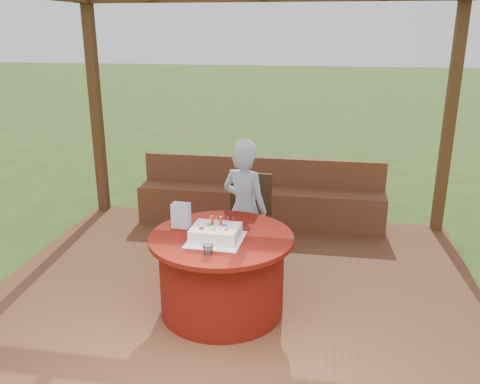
# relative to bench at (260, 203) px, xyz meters

# --- Properties ---
(ground) EXTENTS (60.00, 60.00, 0.00)m
(ground) POSITION_rel_bench_xyz_m (0.00, -1.72, -0.38)
(ground) COLOR #34511B
(ground) RESTS_ON ground
(deck) EXTENTS (4.50, 4.00, 0.12)m
(deck) POSITION_rel_bench_xyz_m (0.00, -1.72, -0.32)
(deck) COLOR brown
(deck) RESTS_ON ground
(pergola) EXTENTS (4.50, 4.00, 2.72)m
(pergola) POSITION_rel_bench_xyz_m (0.00, -1.72, 2.02)
(pergola) COLOR brown
(pergola) RESTS_ON deck
(bench) EXTENTS (3.00, 0.42, 0.80)m
(bench) POSITION_rel_bench_xyz_m (0.00, 0.00, 0.00)
(bench) COLOR brown
(bench) RESTS_ON deck
(table) EXTENTS (1.20, 1.20, 0.69)m
(table) POSITION_rel_bench_xyz_m (-0.05, -2.08, 0.09)
(table) COLOR maroon
(table) RESTS_ON deck
(chair) EXTENTS (0.45, 0.45, 0.89)m
(chair) POSITION_rel_bench_xyz_m (0.01, -0.98, 0.23)
(chair) COLOR #3D2313
(chair) RESTS_ON deck
(elderly_woman) EXTENTS (0.55, 0.46, 1.34)m
(elderly_woman) POSITION_rel_bench_xyz_m (0.01, -1.28, 0.41)
(elderly_woman) COLOR #93B3DB
(elderly_woman) RESTS_ON deck
(birthday_cake) EXTENTS (0.45, 0.45, 0.19)m
(birthday_cake) POSITION_rel_bench_xyz_m (-0.08, -2.17, 0.49)
(birthday_cake) COLOR white
(birthday_cake) RESTS_ON table
(gift_bag) EXTENTS (0.16, 0.11, 0.21)m
(gift_bag) POSITION_rel_bench_xyz_m (-0.43, -1.95, 0.54)
(gift_bag) COLOR #E192CD
(gift_bag) RESTS_ON table
(drinking_glass) EXTENTS (0.09, 0.09, 0.08)m
(drinking_glass) POSITION_rel_bench_xyz_m (-0.08, -2.46, 0.47)
(drinking_glass) COLOR silver
(drinking_glass) RESTS_ON table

